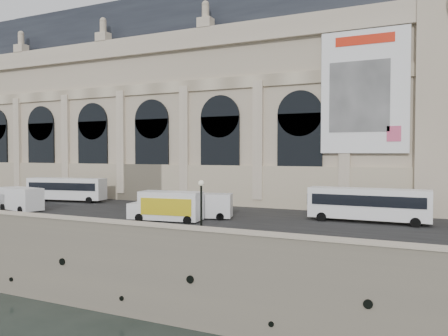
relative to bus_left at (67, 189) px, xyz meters
The scene contains 11 objects.
ground 23.50m from the bus_left, 49.99° to the right, with size 260.00×260.00×0.00m, color black.
quay 23.46m from the bus_left, 51.65° to the left, with size 160.00×70.00×6.00m, color #7A705D.
street 14.67m from the bus_left, 11.83° to the right, with size 160.00×24.00×0.06m, color #2D2D2D.
parapet 21.75m from the bus_left, 48.98° to the right, with size 160.00×1.40×1.21m.
museum 20.09m from the bus_left, 59.18° to the left, with size 69.00×18.70×29.10m.
bus_left is the anchor object (origin of this frame).
bus_right 38.45m from the bus_left, ahead, with size 10.93×2.55×3.22m.
van_b 9.19m from the bus_left, 78.38° to the right, with size 6.23×3.33×2.63m.
van_c 23.76m from the bus_left, 13.58° to the right, with size 5.99×3.60×2.50m.
box_truck 22.52m from the bus_left, 21.87° to the right, with size 7.31×3.24×2.85m.
lamp_right 31.13m from the bus_left, 27.22° to the right, with size 0.45×0.45×4.45m.
Camera 1 is at (28.91, -26.71, 12.54)m, focal length 35.00 mm.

